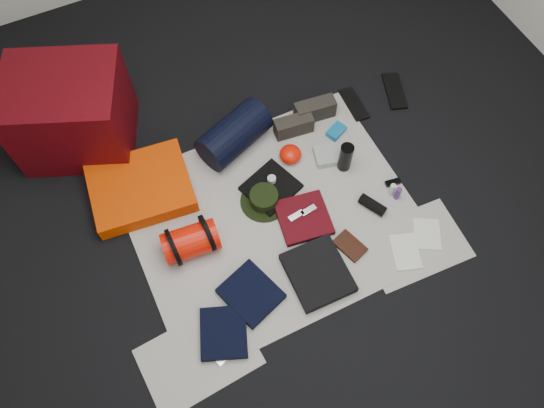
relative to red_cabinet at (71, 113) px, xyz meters
name	(u,v)px	position (x,y,z in m)	size (l,w,h in m)	color
floor	(274,219)	(0.84, -1.03, -0.28)	(4.50, 4.50, 0.02)	black
newspaper_mat	(274,218)	(0.84, -1.03, -0.27)	(1.60, 1.30, 0.01)	beige
newspaper_sheet_front_left	(199,357)	(0.14, -1.58, -0.27)	(0.58, 0.40, 0.00)	beige
newspaper_sheet_front_right	(414,244)	(1.49, -1.53, -0.27)	(0.58, 0.40, 0.00)	beige
red_cabinet	(71,113)	(0.00, 0.00, 0.00)	(0.65, 0.54, 0.54)	#54060C
sleeping_pad	(141,188)	(0.20, -0.53, -0.21)	(0.58, 0.47, 0.11)	#E54002
stuff_sack	(191,241)	(0.34, -1.00, -0.17)	(0.18, 0.18, 0.31)	red
sack_strap_left	(173,247)	(0.24, -1.00, -0.16)	(0.22, 0.22, 0.03)	black
sack_strap_right	(207,233)	(0.44, -1.00, -0.16)	(0.22, 0.22, 0.03)	black
navy_duffel	(234,134)	(0.84, -0.46, -0.15)	(0.24, 0.24, 0.45)	black
boonie_brim	(264,201)	(0.83, -0.90, -0.26)	(0.29, 0.29, 0.01)	black
boonie_crown	(264,198)	(0.83, -0.90, -0.22)	(0.17, 0.17, 0.07)	black
hiking_boot_left	(294,126)	(1.22, -0.53, -0.20)	(0.24, 0.09, 0.12)	#2D2923
hiking_boot_right	(315,110)	(1.40, -0.48, -0.20)	(0.26, 0.10, 0.13)	#2D2923
flip_flop_left	(354,104)	(1.67, -0.51, -0.26)	(0.10, 0.27, 0.02)	black
flip_flop_right	(394,91)	(1.97, -0.53, -0.26)	(0.11, 0.30, 0.02)	black
trousers_navy_a	(224,333)	(0.30, -1.53, -0.24)	(0.24, 0.28, 0.04)	black
trousers_navy_b	(251,293)	(0.52, -1.39, -0.24)	(0.26, 0.29, 0.05)	black
trousers_charcoal	(318,273)	(0.90, -1.45, -0.24)	(0.31, 0.36, 0.06)	black
black_tshirt	(271,187)	(0.91, -0.84, -0.25)	(0.29, 0.27, 0.03)	black
red_shirt	(304,218)	(0.99, -1.11, -0.24)	(0.29, 0.29, 0.04)	#4C080F
orange_stuff_sack	(290,154)	(1.11, -0.70, -0.22)	(0.14, 0.14, 0.09)	red
first_aid_pouch	(330,155)	(1.34, -0.80, -0.24)	(0.19, 0.15, 0.05)	#959D95
water_bottle	(346,157)	(1.38, -0.89, -0.16)	(0.08, 0.08, 0.21)	black
speaker	(372,205)	(1.39, -1.22, -0.23)	(0.06, 0.06, 0.17)	black
compact_camera	(341,159)	(1.38, -0.85, -0.24)	(0.09, 0.06, 0.04)	silver
cyan_case	(336,131)	(1.46, -0.66, -0.24)	(0.12, 0.08, 0.04)	#106AA0
toiletry_purple	(398,193)	(1.56, -1.22, -0.21)	(0.03, 0.03, 0.10)	#4E2370
toiletry_clear	(392,190)	(1.54, -1.19, -0.21)	(0.03, 0.03, 0.10)	silver
paperback_book	(350,246)	(1.15, -1.38, -0.25)	(0.11, 0.18, 0.02)	black
map_booklet	(405,252)	(1.41, -1.55, -0.26)	(0.15, 0.22, 0.01)	silver
map_printout	(427,234)	(1.59, -1.51, -0.26)	(0.15, 0.19, 0.01)	silver
sunglasses	(393,182)	(1.59, -1.13, -0.25)	(0.09, 0.04, 0.02)	black
key_cluster	(221,356)	(0.24, -1.63, -0.26)	(0.07, 0.07, 0.01)	silver
tape_roll	(272,179)	(0.93, -0.81, -0.22)	(0.05, 0.05, 0.04)	beige
energy_bar_a	(296,216)	(0.95, -1.09, -0.22)	(0.10, 0.04, 0.01)	silver
energy_bar_b	(308,210)	(1.03, -1.09, -0.22)	(0.10, 0.04, 0.01)	silver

